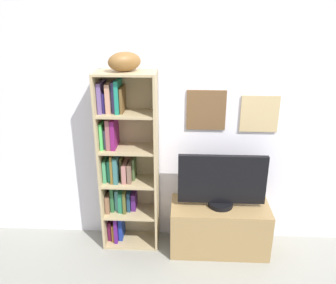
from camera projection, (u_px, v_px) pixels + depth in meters
name	position (u px, v px, depth m)	size (l,w,h in m)	color
back_wall	(201.00, 109.00, 2.99)	(4.80, 0.08, 2.56)	silver
bookshelf	(123.00, 164.00, 3.05)	(0.50, 0.29, 1.63)	tan
football	(125.00, 62.00, 2.70)	(0.27, 0.16, 0.16)	brown
tv_stand	(219.00, 227.00, 3.14)	(0.88, 0.40, 0.45)	olive
television	(222.00, 182.00, 2.97)	(0.76, 0.22, 0.49)	black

